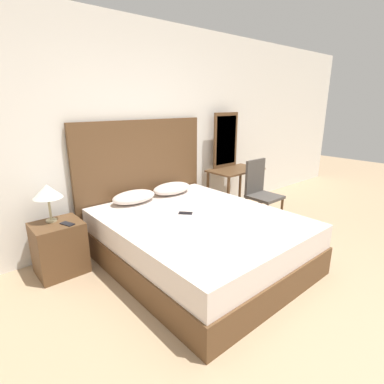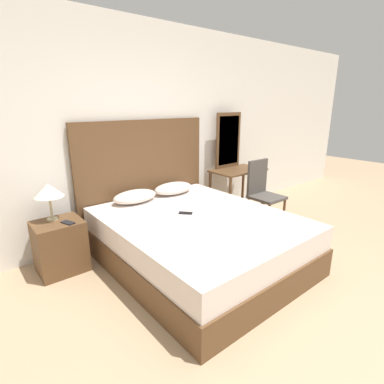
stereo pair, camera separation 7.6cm
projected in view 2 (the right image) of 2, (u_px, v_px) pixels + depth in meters
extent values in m
plane|color=tan|center=(320.00, 343.00, 2.23)|extent=(16.00, 16.00, 0.00)
cube|color=white|center=(135.00, 133.00, 3.82)|extent=(10.00, 0.06, 2.70)
cube|color=brown|center=(198.00, 250.00, 3.33)|extent=(1.76, 2.15, 0.30)
cube|color=silver|center=(198.00, 227.00, 3.25)|extent=(1.73, 2.10, 0.25)
cube|color=brown|center=(145.00, 178.00, 3.97)|extent=(1.85, 0.05, 1.52)
ellipsoid|color=silver|center=(135.00, 196.00, 3.65)|extent=(0.55, 0.33, 0.15)
ellipsoid|color=silver|center=(173.00, 188.00, 4.00)|extent=(0.55, 0.33, 0.15)
cube|color=black|center=(186.00, 213.00, 3.30)|extent=(0.15, 0.16, 0.01)
cube|color=brown|center=(60.00, 246.00, 3.13)|extent=(0.47, 0.41, 0.55)
cylinder|color=tan|center=(53.00, 219.00, 3.10)|extent=(0.11, 0.11, 0.02)
cylinder|color=tan|center=(51.00, 208.00, 3.07)|extent=(0.02, 0.02, 0.23)
cone|color=silver|center=(48.00, 190.00, 3.01)|extent=(0.29, 0.29, 0.14)
cube|color=black|center=(68.00, 223.00, 3.02)|extent=(0.11, 0.16, 0.01)
cube|color=brown|center=(238.00, 170.00, 4.62)|extent=(0.84, 0.51, 0.02)
cylinder|color=brown|center=(230.00, 201.00, 4.33)|extent=(0.04, 0.04, 0.71)
cylinder|color=brown|center=(263.00, 191.00, 4.80)|extent=(0.04, 0.04, 0.71)
cylinder|color=brown|center=(210.00, 194.00, 4.65)|extent=(0.04, 0.04, 0.71)
cylinder|color=brown|center=(243.00, 186.00, 5.11)|extent=(0.04, 0.04, 0.71)
cube|color=brown|center=(228.00, 140.00, 4.66)|extent=(0.50, 0.03, 0.85)
cube|color=#B2BCC6|center=(229.00, 140.00, 4.66)|extent=(0.42, 0.01, 0.75)
cube|color=#4C4742|center=(267.00, 197.00, 4.29)|extent=(0.42, 0.43, 0.04)
cube|color=#4C4742|center=(257.00, 177.00, 4.36)|extent=(0.40, 0.04, 0.50)
cylinder|color=brown|center=(268.00, 218.00, 4.11)|extent=(0.04, 0.04, 0.40)
cylinder|color=brown|center=(284.00, 212.00, 4.33)|extent=(0.04, 0.04, 0.40)
cylinder|color=brown|center=(248.00, 211.00, 4.38)|extent=(0.04, 0.04, 0.40)
cylinder|color=brown|center=(263.00, 206.00, 4.60)|extent=(0.04, 0.04, 0.40)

